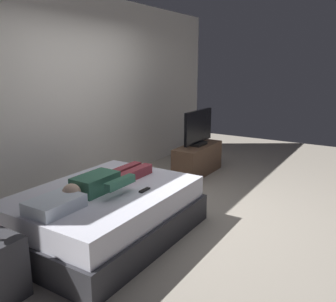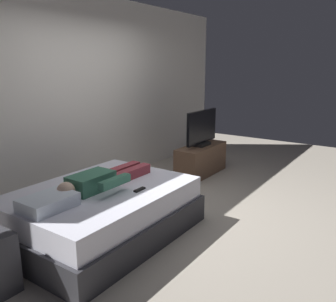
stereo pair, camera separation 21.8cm
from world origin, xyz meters
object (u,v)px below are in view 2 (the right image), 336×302
(pillow, at_px, (48,202))
(tv, at_px, (202,129))
(person, at_px, (101,180))
(remote, at_px, (140,190))
(tv_stand, at_px, (201,160))
(bed, at_px, (102,212))

(pillow, distance_m, tv, 3.20)
(pillow, xyz_separation_m, person, (0.69, 0.02, 0.02))
(person, bearing_deg, pillow, -178.45)
(person, distance_m, remote, 0.44)
(tv_stand, bearing_deg, tv, -153.43)
(bed, bearing_deg, tv_stand, 4.36)
(person, bearing_deg, bed, -147.02)
(pillow, xyz_separation_m, remote, (0.84, -0.39, -0.05))
(person, distance_m, tv_stand, 2.53)
(pillow, height_order, tv_stand, pillow)
(pillow, bearing_deg, remote, -24.59)
(pillow, relative_size, tv, 0.55)
(person, distance_m, tv, 2.51)
(bed, height_order, tv_stand, bed)
(person, xyz_separation_m, tv, (2.50, 0.17, 0.16))
(tv, bearing_deg, bed, -175.64)
(tv_stand, relative_size, tv, 1.25)
(remote, bearing_deg, tv_stand, 13.85)
(remote, xyz_separation_m, tv_stand, (2.35, 0.58, -0.30))
(pillow, height_order, person, person)
(pillow, height_order, remote, pillow)
(remote, relative_size, tv_stand, 0.14)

